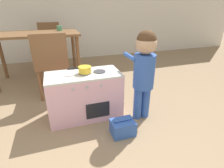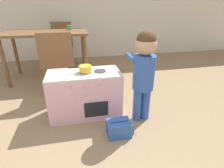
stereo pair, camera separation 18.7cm
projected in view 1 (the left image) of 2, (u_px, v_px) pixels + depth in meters
play_kitchen at (85, 95)px, 1.91m from camera, size 0.77×0.39×0.51m
toy_pot at (84, 69)px, 1.79m from camera, size 0.24×0.13×0.07m
child_figure at (144, 66)px, 1.74m from camera, size 0.24×0.38×0.95m
toy_basket at (123, 127)px, 1.68m from camera, size 0.22×0.17×0.16m
dining_table at (36, 40)px, 2.69m from camera, size 1.30×0.72×0.78m
dining_chair_near at (52, 63)px, 2.26m from camera, size 0.41×0.41×0.86m
dining_chair_far at (51, 43)px, 3.47m from camera, size 0.41×0.41×0.86m
cup_on_table at (59, 28)px, 2.86m from camera, size 0.09×0.09×0.08m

